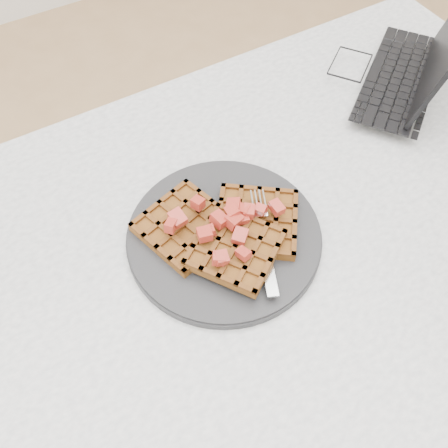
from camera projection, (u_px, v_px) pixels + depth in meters
ground at (257, 384)px, 1.37m from camera, size 4.00×4.00×0.00m
table at (277, 271)px, 0.85m from camera, size 1.20×0.80×0.75m
plate at (224, 236)px, 0.74m from camera, size 0.29×0.29×0.02m
waffles at (225, 231)px, 0.72m from camera, size 0.25×0.23×0.03m
strawberry_pile at (224, 218)px, 0.70m from camera, size 0.15×0.15×0.02m
fork at (263, 238)px, 0.72m from camera, size 0.10×0.17×0.02m
laptop at (392, 69)px, 0.92m from camera, size 0.36×0.34×0.20m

